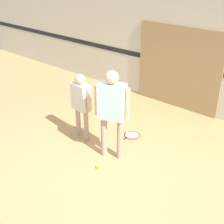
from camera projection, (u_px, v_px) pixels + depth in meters
ground_plane at (112, 167)px, 5.35m from camera, size 16.00×16.00×0.00m
wall_back at (200, 42)px, 6.59m from camera, size 16.00×0.07×3.20m
wall_panel at (178, 68)px, 7.09m from camera, size 2.09×0.05×1.90m
person_instructor at (112, 106)px, 5.18m from camera, size 0.58×0.40×1.62m
person_student_left at (81, 100)px, 5.82m from camera, size 0.51×0.24×1.33m
racket_spare_on_floor at (132, 135)px, 6.25m from camera, size 0.36×0.53×0.03m
tennis_ball_near_instructor at (98, 167)px, 5.29m from camera, size 0.07×0.07×0.07m
tennis_ball_by_spare_racket at (127, 133)px, 6.30m from camera, size 0.07×0.07×0.07m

